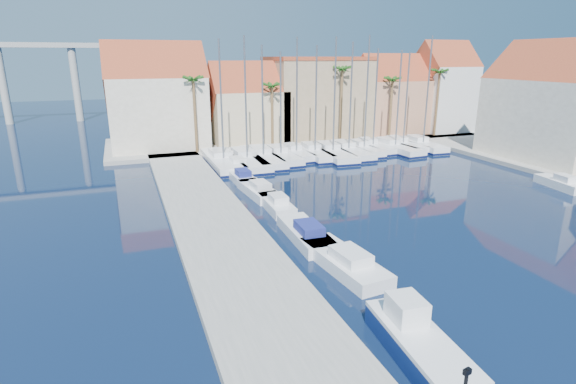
{
  "coord_description": "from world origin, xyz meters",
  "views": [
    {
      "loc": [
        -14.58,
        -14.07,
        12.03
      ],
      "look_at": [
        -4.22,
        13.89,
        3.0
      ],
      "focal_mm": 28.0,
      "sensor_mm": 36.0,
      "label": 1
    }
  ],
  "objects": [
    {
      "name": "building_0",
      "position": [
        -10.0,
        47.0,
        6.52
      ],
      "size": [
        12.3,
        9.0,
        13.5
      ],
      "color": "beige",
      "rests_on": "shore_north"
    },
    {
      "name": "motorboat_west_3",
      "position": [
        -3.63,
        23.16,
        0.51
      ],
      "size": [
        2.42,
        6.29,
        1.4
      ],
      "rotation": [
        0.0,
        0.0,
        0.07
      ],
      "color": "white",
      "rests_on": "ground"
    },
    {
      "name": "fishing_boat",
      "position": [
        -4.0,
        -0.99,
        0.72
      ],
      "size": [
        2.64,
        6.37,
        2.17
      ],
      "rotation": [
        0.0,
        0.0,
        -0.09
      ],
      "color": "navy",
      "rests_on": "ground"
    },
    {
      "name": "sailboat_8",
      "position": [
        14.26,
        36.12,
        0.66
      ],
      "size": [
        2.22,
        8.33,
        14.5
      ],
      "rotation": [
        0.0,
        0.0,
        -0.0
      ],
      "color": "white",
      "rests_on": "ground"
    },
    {
      "name": "palm_4",
      "position": [
        30.0,
        42.0,
        9.55
      ],
      "size": [
        2.6,
        2.6,
        10.65
      ],
      "color": "brown",
      "rests_on": "shore_north"
    },
    {
      "name": "motorboat_west_5",
      "position": [
        -3.04,
        33.63,
        0.51
      ],
      "size": [
        2.08,
        6.45,
        1.4
      ],
      "rotation": [
        0.0,
        0.0,
        -0.0
      ],
      "color": "white",
      "rests_on": "ground"
    },
    {
      "name": "ground",
      "position": [
        0.0,
        0.0,
        0.0
      ],
      "size": [
        260.0,
        260.0,
        0.0
      ],
      "primitive_type": "plane",
      "color": "black",
      "rests_on": "ground"
    },
    {
      "name": "motorboat_west_2",
      "position": [
        -3.38,
        18.86,
        0.51
      ],
      "size": [
        1.88,
        5.5,
        1.4
      ],
      "rotation": [
        0.0,
        0.0,
        -0.02
      ],
      "color": "white",
      "rests_on": "ground"
    },
    {
      "name": "sailboat_12",
      "position": [
        23.25,
        36.08,
        0.62
      ],
      "size": [
        3.18,
        9.72,
        14.55
      ],
      "rotation": [
        0.0,
        0.0,
        -0.07
      ],
      "color": "white",
      "rests_on": "ground"
    },
    {
      "name": "sailboat_4",
      "position": [
        5.14,
        36.68,
        0.66
      ],
      "size": [
        2.76,
        8.27,
        14.18
      ],
      "rotation": [
        0.0,
        0.0,
        0.07
      ],
      "color": "white",
      "rests_on": "ground"
    },
    {
      "name": "sailboat_2",
      "position": [
        0.7,
        36.05,
        0.57
      ],
      "size": [
        3.53,
        11.74,
        13.27
      ],
      "rotation": [
        0.0,
        0.0,
        -0.04
      ],
      "color": "white",
      "rests_on": "ground"
    },
    {
      "name": "palm_0",
      "position": [
        -6.0,
        42.0,
        9.08
      ],
      "size": [
        2.6,
        2.6,
        10.15
      ],
      "color": "brown",
      "rests_on": "shore_north"
    },
    {
      "name": "palm_2",
      "position": [
        14.0,
        42.0,
        10.02
      ],
      "size": [
        2.6,
        2.6,
        11.15
      ],
      "color": "brown",
      "rests_on": "shore_north"
    },
    {
      "name": "motorboat_west_0",
      "position": [
        -3.09,
        7.34,
        0.51
      ],
      "size": [
        2.94,
        7.2,
        1.4
      ],
      "rotation": [
        0.0,
        0.0,
        0.1
      ],
      "color": "white",
      "rests_on": "ground"
    },
    {
      "name": "shore_north",
      "position": [
        10.0,
        48.0,
        0.25
      ],
      "size": [
        54.0,
        16.0,
        0.5
      ],
      "primitive_type": "cube",
      "color": "gray",
      "rests_on": "ground"
    },
    {
      "name": "sailboat_5",
      "position": [
        7.45,
        36.26,
        0.61
      ],
      "size": [
        2.86,
        9.52,
        13.29
      ],
      "rotation": [
        0.0,
        0.0,
        -0.04
      ],
      "color": "white",
      "rests_on": "ground"
    },
    {
      "name": "motorboat_west_6",
      "position": [
        -3.51,
        38.2,
        0.51
      ],
      "size": [
        2.71,
        6.62,
        1.4
      ],
      "rotation": [
        0.0,
        0.0,
        0.1
      ],
      "color": "white",
      "rests_on": "ground"
    },
    {
      "name": "sailboat_0",
      "position": [
        -4.14,
        35.76,
        0.58
      ],
      "size": [
        3.13,
        11.86,
        13.84
      ],
      "rotation": [
        0.0,
        0.0,
        -0.0
      ],
      "color": "white",
      "rests_on": "ground"
    },
    {
      "name": "building_3",
      "position": [
        25.0,
        47.0,
        5.86
      ],
      "size": [
        10.3,
        8.0,
        12.0
      ],
      "color": "tan",
      "rests_on": "shore_north"
    },
    {
      "name": "motorboat_west_4",
      "position": [
        -3.89,
        27.97,
        0.51
      ],
      "size": [
        1.85,
        5.56,
        1.4
      ],
      "rotation": [
        0.0,
        0.0,
        0.01
      ],
      "color": "white",
      "rests_on": "ground"
    },
    {
      "name": "sailboat_7",
      "position": [
        11.93,
        36.02,
        0.59
      ],
      "size": [
        2.85,
        10.58,
        13.71
      ],
      "rotation": [
        0.0,
        0.0,
        -0.01
      ],
      "color": "white",
      "rests_on": "ground"
    },
    {
      "name": "building_4",
      "position": [
        34.0,
        46.0,
        6.97
      ],
      "size": [
        8.3,
        8.0,
        14.0
      ],
      "color": "silver",
      "rests_on": "shore_north"
    },
    {
      "name": "building_1",
      "position": [
        2.0,
        47.0,
        5.3
      ],
      "size": [
        10.3,
        8.0,
        11.0
      ],
      "color": "#CBB68F",
      "rests_on": "shore_north"
    },
    {
      "name": "building_2",
      "position": [
        13.0,
        48.0,
        6.26
      ],
      "size": [
        14.2,
        10.2,
        11.5
      ],
      "color": "#98825D",
      "rests_on": "shore_north"
    },
    {
      "name": "quay_west",
      "position": [
        -9.0,
        13.5,
        0.25
      ],
      "size": [
        6.0,
        77.0,
        0.5
      ],
      "primitive_type": "cube",
      "color": "gray",
      "rests_on": "ground"
    },
    {
      "name": "sailboat_3",
      "position": [
        2.88,
        36.05,
        0.59
      ],
      "size": [
        2.81,
        9.91,
        12.56
      ],
      "rotation": [
        0.0,
        0.0,
        0.02
      ],
      "color": "white",
      "rests_on": "ground"
    },
    {
      "name": "sailboat_6",
      "position": [
        9.59,
        35.67,
        0.59
      ],
      "size": [
        3.84,
        11.49,
        14.24
      ],
      "rotation": [
        0.0,
        0.0,
        -0.08
      ],
      "color": "white",
      "rests_on": "ground"
    },
    {
      "name": "sailboat_1",
      "position": [
        -1.47,
        35.4,
        0.58
      ],
      "size": [
        3.27,
        11.94,
        14.19
      ],
      "rotation": [
        0.0,
        0.0,
        -0.01
      ],
      "color": "white",
      "rests_on": "ground"
    },
    {
      "name": "building_6",
      "position": [
        32.0,
        24.0,
        6.52
      ],
      "size": [
        9.0,
        14.3,
        13.5
      ],
      "color": "beige",
      "rests_on": "shore_east"
    },
    {
      "name": "palm_1",
      "position": [
        4.0,
        42.0,
        8.14
      ],
      "size": [
        2.6,
        2.6,
        9.15
      ],
      "color": "brown",
      "rests_on": "shore_north"
    },
    {
      "name": "palm_3",
      "position": [
        22.0,
        42.0,
        8.61
      ],
      "size": [
        2.6,
        2.6,
        9.65
      ],
      "color": "brown",
      "rests_on": "shore_north"
    },
    {
      "name": "sailboat_9",
      "position": [
        16.04,
        36.99,
        0.63
      ],
      "size": [
        2.89,
        8.47,
        12.98
      ],
      "rotation": [
        0.0,
        0.0,
        0.08
      ],
      "color": "white",
      "rests_on": "ground"
    },
    {
      "name": "sailboat_10",
      "position": [
        18.65,
        35.89,
        0.58
      ],
      "size": [
        3.49,
        10.49,
        12.78
      ],
      "rotation": [
        0.0,
        0.0,
        0.07
      ],
      "color": "white",
      "rests_on": "ground"
    },
    {
      "name": "motorboat_west_1",
      "position": [
        -3.55,
        12.13,
        0.51
      ],
      "size": [
        2.29,
        6.59,
        1.4
      ],
      "rotation": [
        0.0,
        0.0,
        -0.03
      ],
      "color": "white",
      "rests_on": "ground"
    },
    {
      "name": "motorboat_east_1",
      "position": [
        23.99,
        15.37,
        0.51
      ],
      "size": [
        2.3,
        5.23,
        1.4
      ],
      "rotation": [
        0.0,
        0.0,
        -0.14
      ],
      "color": "white",
      "rests_on": "ground"
    },
    {
      "name": "sailboat_11",
      "position": [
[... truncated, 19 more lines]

